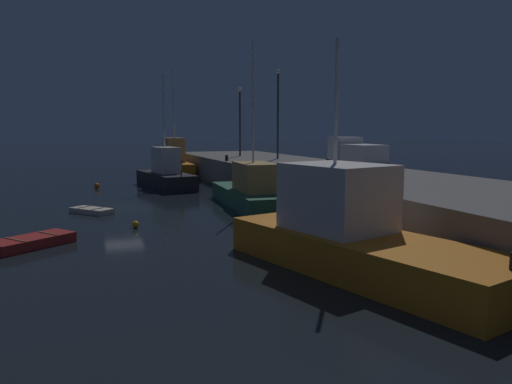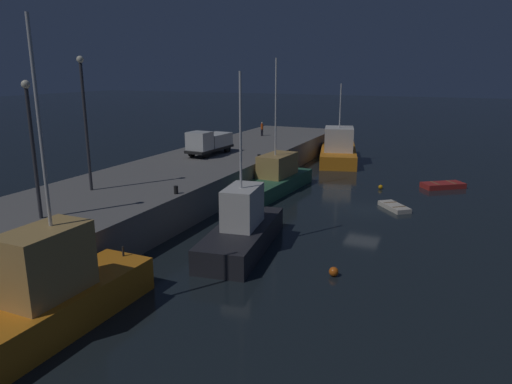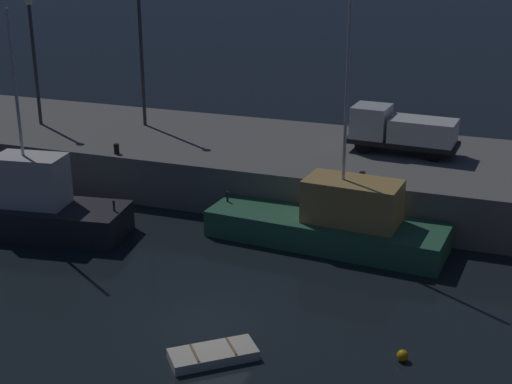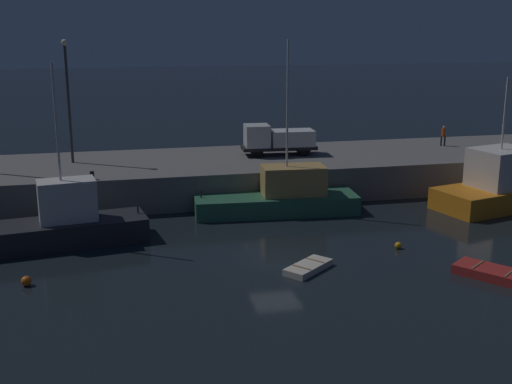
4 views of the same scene
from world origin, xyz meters
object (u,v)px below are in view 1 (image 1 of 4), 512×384
(fishing_boat_white, at_px, (174,163))
(utility_truck, at_px, (355,154))
(fishing_boat_blue, at_px, (355,236))
(dinghy_orange_near, at_px, (32,242))
(bollard_central, at_px, (227,158))
(lamp_post_east, at_px, (278,107))
(bollard_west, at_px, (280,168))
(fishing_trawler_red, at_px, (166,175))
(lamp_post_west, at_px, (240,116))
(mooring_buoy_near, at_px, (136,224))
(fishing_boat_orange, at_px, (252,192))
(rowboat_white_mid, at_px, (92,211))
(mooring_buoy_mid, at_px, (97,186))

(fishing_boat_white, xyz_separation_m, utility_truck, (26.60, 7.54, 2.20))
(fishing_boat_blue, relative_size, dinghy_orange_near, 3.20)
(dinghy_orange_near, xyz_separation_m, bollard_central, (-19.28, 15.33, 2.46))
(lamp_post_east, height_order, bollard_west, lamp_post_east)
(fishing_trawler_red, xyz_separation_m, lamp_post_east, (-0.08, 11.12, 6.24))
(lamp_post_west, relative_size, utility_truck, 1.27)
(fishing_trawler_red, height_order, fishing_boat_white, fishing_boat_white)
(lamp_post_east, bearing_deg, fishing_trawler_red, -89.60)
(mooring_buoy_near, relative_size, bollard_central, 0.74)
(fishing_boat_orange, distance_m, mooring_buoy_near, 9.57)
(dinghy_orange_near, relative_size, mooring_buoy_near, 10.08)
(fishing_trawler_red, relative_size, rowboat_white_mid, 3.45)
(utility_truck, height_order, bollard_west, utility_truck)
(fishing_boat_white, bearing_deg, dinghy_orange_near, -21.91)
(mooring_buoy_mid, relative_size, utility_truck, 0.09)
(dinghy_orange_near, distance_m, mooring_buoy_near, 5.70)
(fishing_boat_white, height_order, mooring_buoy_mid, fishing_boat_white)
(mooring_buoy_near, height_order, lamp_post_east, lamp_post_east)
(lamp_post_west, xyz_separation_m, utility_truck, (20.98, 1.38, -3.11))
(dinghy_orange_near, bearing_deg, bollard_west, 113.07)
(rowboat_white_mid, xyz_separation_m, mooring_buoy_mid, (-13.70, 1.02, 0.08))
(fishing_boat_blue, distance_m, lamp_post_east, 31.29)
(dinghy_orange_near, bearing_deg, lamp_post_west, 144.32)
(mooring_buoy_near, distance_m, utility_truck, 16.18)
(mooring_buoy_near, relative_size, mooring_buoy_mid, 0.79)
(fishing_trawler_red, distance_m, mooring_buoy_near, 18.61)
(fishing_boat_white, bearing_deg, lamp_post_west, 47.58)
(fishing_boat_orange, relative_size, lamp_post_east, 1.29)
(fishing_trawler_red, xyz_separation_m, lamp_post_west, (-6.01, 9.21, 5.54))
(lamp_post_east, bearing_deg, mooring_buoy_mid, -95.19)
(lamp_post_west, distance_m, lamp_post_east, 6.27)
(fishing_boat_white, xyz_separation_m, lamp_post_west, (5.63, 6.16, 5.31))
(rowboat_white_mid, bearing_deg, bollard_central, 130.85)
(dinghy_orange_near, height_order, lamp_post_west, lamp_post_west)
(lamp_post_east, relative_size, bollard_central, 16.51)
(dinghy_orange_near, bearing_deg, fishing_boat_blue, 54.05)
(fishing_trawler_red, xyz_separation_m, fishing_boat_white, (-11.63, 3.05, 0.23))
(utility_truck, height_order, bollard_central, utility_truck)
(fishing_boat_blue, bearing_deg, mooring_buoy_mid, -165.85)
(rowboat_white_mid, bearing_deg, mooring_buoy_mid, 175.73)
(fishing_boat_white, height_order, bollard_central, fishing_boat_white)
(fishing_trawler_red, bearing_deg, bollard_west, 19.93)
(fishing_boat_white, height_order, utility_truck, fishing_boat_white)
(fishing_boat_orange, height_order, bollard_west, fishing_boat_orange)
(fishing_boat_white, relative_size, rowboat_white_mid, 4.14)
(dinghy_orange_near, height_order, rowboat_white_mid, dinghy_orange_near)
(rowboat_white_mid, bearing_deg, fishing_boat_blue, 27.20)
(lamp_post_east, bearing_deg, utility_truck, -2.00)
(rowboat_white_mid, relative_size, lamp_post_west, 0.40)
(fishing_boat_white, height_order, lamp_post_west, fishing_boat_white)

